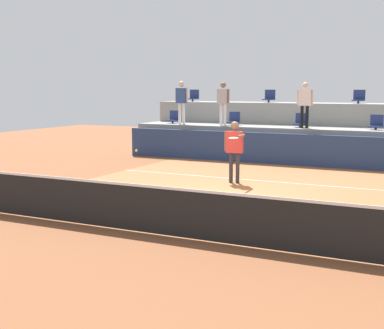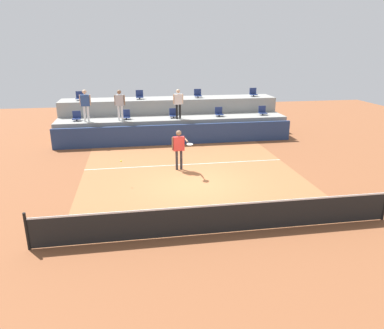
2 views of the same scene
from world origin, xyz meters
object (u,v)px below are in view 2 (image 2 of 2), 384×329
at_px(stadium_chair_lower_far_left, 77,117).
at_px(stadium_chair_upper_left, 140,95).
at_px(stadium_chair_upper_far_right, 253,93).
at_px(stadium_chair_lower_far_right, 262,111).
at_px(spectator_in_grey, 120,102).
at_px(stadium_chair_lower_center, 173,114).
at_px(stadium_chair_upper_far_left, 80,97).
at_px(stadium_chair_lower_left, 126,115).
at_px(spectator_in_white, 85,103).
at_px(tennis_ball, 121,161).
at_px(tennis_player, 179,146).
at_px(spectator_leaning_on_rail, 178,101).
at_px(stadium_chair_upper_right, 198,94).
at_px(stadium_chair_lower_right, 219,112).

bearing_deg(stadium_chair_lower_far_left, stadium_chair_upper_left, 27.26).
bearing_deg(stadium_chair_upper_far_right, stadium_chair_lower_far_right, -89.94).
bearing_deg(stadium_chair_lower_far_right, spectator_in_grey, -177.34).
height_order(stadium_chair_lower_center, stadium_chair_upper_far_left, stadium_chair_upper_far_left).
distance_m(stadium_chair_lower_left, stadium_chair_lower_far_right, 7.96).
distance_m(spectator_in_white, tennis_ball, 6.83).
xyz_separation_m(stadium_chair_lower_far_left, tennis_player, (4.91, -5.48, -0.39)).
relative_size(stadium_chair_upper_far_right, tennis_ball, 7.65).
bearing_deg(spectator_leaning_on_rail, stadium_chair_upper_right, 55.46).
xyz_separation_m(spectator_leaning_on_rail, tennis_ball, (-3.07, -6.42, -1.29)).
relative_size(stadium_chair_lower_center, stadium_chair_upper_left, 1.00).
height_order(stadium_chair_lower_left, tennis_player, stadium_chair_lower_left).
bearing_deg(stadium_chair_lower_far_right, stadium_chair_upper_left, 165.82).
bearing_deg(spectator_leaning_on_rail, spectator_in_white, -180.00).
bearing_deg(stadium_chair_upper_left, stadium_chair_lower_left, -114.85).
bearing_deg(spectator_in_white, stadium_chair_lower_right, 2.97).
xyz_separation_m(spectator_in_grey, spectator_leaning_on_rail, (3.18, 0.00, -0.02)).
height_order(spectator_in_grey, spectator_leaning_on_rail, spectator_in_grey).
xyz_separation_m(stadium_chair_upper_far_left, stadium_chair_upper_left, (3.47, 0.00, 0.00)).
bearing_deg(stadium_chair_upper_far_left, stadium_chair_lower_far_right, -9.64).
xyz_separation_m(stadium_chair_lower_far_left, stadium_chair_upper_far_left, (0.02, 1.80, 0.85)).
xyz_separation_m(stadium_chair_upper_far_left, stadium_chair_upper_right, (7.03, 0.00, 0.00)).
height_order(stadium_chair_lower_right, stadium_chair_upper_far_left, stadium_chair_upper_far_left).
xyz_separation_m(tennis_player, spectator_in_white, (-4.33, 5.10, 1.20)).
relative_size(stadium_chair_upper_far_left, spectator_in_grey, 0.31).
height_order(stadium_chair_lower_right, tennis_ball, stadium_chair_lower_right).
bearing_deg(tennis_ball, tennis_player, 28.57).
distance_m(stadium_chair_lower_right, stadium_chair_upper_far_left, 8.20).
relative_size(stadium_chair_upper_left, tennis_ball, 7.65).
xyz_separation_m(stadium_chair_lower_far_right, spectator_in_grey, (-8.25, -0.38, 0.78)).
bearing_deg(tennis_player, stadium_chair_lower_center, 85.75).
distance_m(stadium_chair_lower_right, stadium_chair_lower_far_right, 2.65).
distance_m(stadium_chair_lower_center, stadium_chair_upper_far_left, 5.65).
bearing_deg(spectator_leaning_on_rail, stadium_chair_upper_far_right, 23.32).
height_order(stadium_chair_upper_left, spectator_in_white, spectator_in_white).
bearing_deg(stadium_chair_lower_center, tennis_ball, -112.62).
height_order(spectator_in_white, tennis_ball, spectator_in_white).
distance_m(stadium_chair_lower_far_left, stadium_chair_lower_far_right, 10.62).
relative_size(stadium_chair_lower_far_right, spectator_in_grey, 0.31).
xyz_separation_m(stadium_chair_lower_far_left, stadium_chair_lower_left, (2.66, 0.00, 0.00)).
relative_size(stadium_chair_lower_far_left, tennis_ball, 7.65).
height_order(stadium_chair_lower_far_right, stadium_chair_upper_far_left, stadium_chair_upper_far_left).
relative_size(stadium_chair_lower_far_right, stadium_chair_upper_far_right, 1.00).
bearing_deg(tennis_player, stadium_chair_upper_far_right, 51.91).
xyz_separation_m(stadium_chair_upper_right, tennis_player, (-2.14, -7.28, -1.24)).
height_order(stadium_chair_lower_center, tennis_player, stadium_chair_lower_center).
relative_size(stadium_chair_lower_far_right, tennis_player, 0.30).
bearing_deg(stadium_chair_upper_far_left, stadium_chair_lower_far_left, -90.66).
xyz_separation_m(stadium_chair_lower_center, spectator_in_grey, (-2.94, -0.38, 0.78)).
relative_size(stadium_chair_lower_far_left, tennis_player, 0.30).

